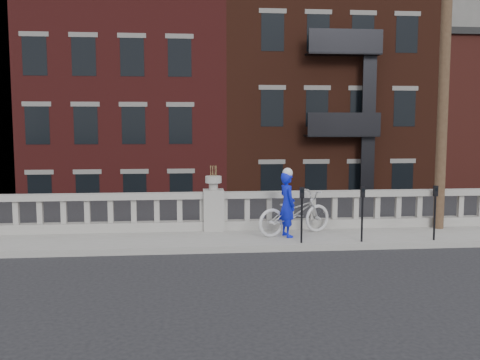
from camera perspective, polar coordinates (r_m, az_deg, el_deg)
The scene contains 11 objects.
ground at distance 10.82m, azimuth -1.83°, elevation -10.22°, with size 120.00×120.00×0.00m, color black.
sidewalk at distance 13.70m, azimuth -2.64°, elevation -6.42°, with size 32.00×2.20×0.15m, color gray.
balustrade at distance 14.53m, azimuth -2.84°, elevation -3.43°, with size 28.00×0.34×1.03m.
planter_pedestal at distance 14.50m, azimuth -2.84°, elevation -2.69°, with size 0.55×0.55×1.76m.
lower_level at distance 33.43m, azimuth -3.41°, elevation 5.34°, with size 80.00×44.00×20.80m.
utility_pole at distance 15.71m, azimuth 21.07°, elevation 13.72°, with size 1.60×0.28×10.00m.
parking_meter_b at distance 12.96m, azimuth 6.61°, elevation -3.03°, with size 0.10×0.09×1.36m.
parking_meter_c at distance 13.36m, azimuth 12.92°, elevation -2.87°, with size 0.10×0.09×1.36m.
parking_meter_d at distance 14.04m, azimuth 20.09°, elevation -2.66°, with size 0.10×0.09×1.36m.
bicycle at distance 14.00m, azimuth 5.84°, elevation -3.49°, with size 0.75×2.16×1.14m, color silver.
cyclist at distance 13.67m, azimuth 5.06°, elevation -2.62°, with size 0.60×0.40×1.66m, color #0D1AD0.
Camera 1 is at (-0.65, -10.37, 3.03)m, focal length 40.00 mm.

